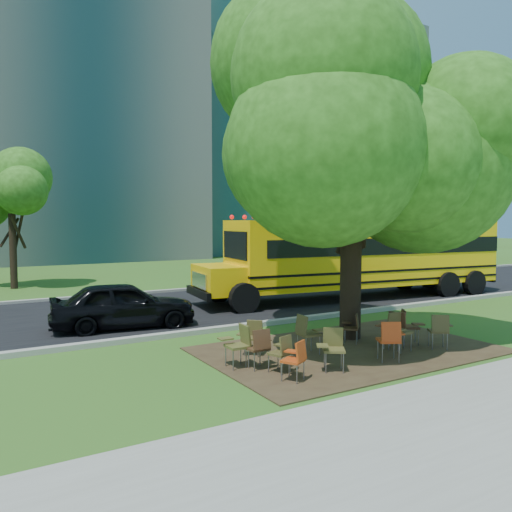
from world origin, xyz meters
TOP-DOWN VIEW (x-y plane):
  - ground at (0.00, 0.00)m, footprint 160.00×160.00m
  - sidewalk at (0.00, -5.00)m, footprint 60.00×4.00m
  - dirt_patch at (1.00, -0.50)m, footprint 7.00×4.50m
  - asphalt_road at (0.00, 7.00)m, footprint 80.00×8.00m
  - kerb_near at (0.00, 3.00)m, footprint 80.00×0.25m
  - kerb_far at (0.00, 11.10)m, footprint 80.00×0.25m
  - building_right at (24.00, 38.00)m, footprint 30.00×16.00m
  - bg_tree_2 at (-5.00, 16.00)m, footprint 4.80×4.80m
  - bg_tree_3 at (8.00, 14.00)m, footprint 5.60×5.60m
  - bg_tree_4 at (16.00, 13.00)m, footprint 5.00×5.00m
  - main_tree at (1.82, 0.41)m, footprint 7.20×7.20m
  - school_bus at (7.17, 5.62)m, footprint 13.21×4.30m
  - chair_0 at (-1.44, -1.22)m, footprint 0.55×0.62m
  - chair_1 at (-1.71, -0.77)m, footprint 0.58×0.52m
  - chair_2 at (-1.51, -1.81)m, footprint 0.56×0.68m
  - chair_3 at (-0.45, -1.62)m, footprint 0.77×0.61m
  - chair_4 at (1.07, -1.78)m, footprint 0.79×0.62m
  - chair_5 at (1.91, -1.19)m, footprint 0.61×0.58m
  - chair_6 at (2.00, -0.98)m, footprint 0.71×0.63m
  - chair_7 at (2.92, -1.60)m, footprint 0.76×0.60m
  - chair_8 at (-2.01, -0.40)m, footprint 0.55×0.61m
  - chair_9 at (-1.26, 0.30)m, footprint 0.70×0.56m
  - chair_10 at (-0.17, -0.36)m, footprint 0.57×0.66m
  - chair_11 at (1.51, -0.04)m, footprint 0.53×0.66m
  - chair_12 at (2.63, -0.86)m, footprint 0.60×0.77m
  - black_car at (-3.04, 4.74)m, footprint 4.28×2.17m

SIDE VIEW (x-z plane):
  - ground at x=0.00m, z-range 0.00..0.00m
  - dirt_patch at x=1.00m, z-range 0.00..0.03m
  - sidewalk at x=0.00m, z-range 0.00..0.04m
  - asphalt_road at x=0.00m, z-range 0.00..0.04m
  - kerb_near at x=0.00m, z-range 0.00..0.14m
  - kerb_far at x=0.00m, z-range 0.00..0.14m
  - chair_11 at x=1.51m, z-range 0.09..0.87m
  - chair_0 at x=-1.44m, z-range 0.10..0.91m
  - chair_9 at x=-1.26m, z-range 0.10..0.92m
  - chair_2 at x=-1.51m, z-range 0.10..0.92m
  - chair_7 at x=2.92m, z-range 0.11..1.00m
  - chair_1 at x=-1.71m, z-range 0.11..1.00m
  - chair_12 at x=2.63m, z-range 0.11..1.00m
  - chair_3 at x=-0.45m, z-range 0.11..1.02m
  - chair_6 at x=2.00m, z-range 0.11..1.03m
  - chair_8 at x=-2.01m, z-range 0.11..1.04m
  - chair_5 at x=1.91m, z-range 0.11..1.05m
  - chair_4 at x=1.07m, z-range 0.11..1.06m
  - chair_10 at x=-0.17m, z-range 0.11..1.08m
  - black_car at x=-3.04m, z-range 0.00..1.40m
  - school_bus at x=7.17m, z-range 0.25..3.42m
  - bg_tree_2 at x=-5.00m, z-range 0.90..7.52m
  - bg_tree_4 at x=16.00m, z-range 0.92..7.77m
  - bg_tree_3 at x=8.00m, z-range 1.11..8.95m
  - main_tree at x=1.82m, z-range 1.01..10.25m
  - building_right at x=24.00m, z-range 0.00..25.00m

